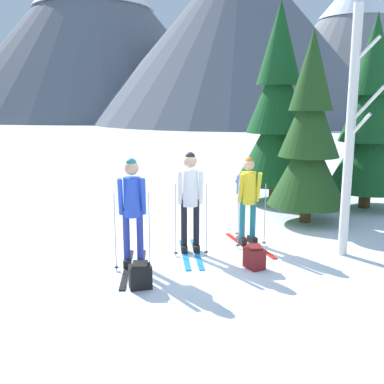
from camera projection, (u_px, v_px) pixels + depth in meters
name	position (u px, v px, depth m)	size (l,w,h in m)	color
ground_plane	(196.00, 254.00, 8.14)	(400.00, 400.00, 0.00)	white
skier_in_blue	(133.00, 206.00, 7.31)	(0.61, 1.79, 1.80)	black
skier_in_white	(190.00, 196.00, 8.01)	(0.61, 1.65, 1.82)	#1E84D1
skier_in_yellow	(248.00, 196.00, 8.50)	(0.73, 1.68, 1.68)	red
pine_tree_near	(309.00, 137.00, 9.90)	(1.74, 1.74, 4.20)	#51381E
pine_tree_mid	(370.00, 122.00, 11.25)	(1.98, 1.98, 4.78)	#51381E
pine_tree_far	(277.00, 112.00, 12.04)	(2.17, 2.17, 5.24)	#51381E
birch_tree_tall	(351.00, 133.00, 7.68)	(0.44, 0.54, 4.24)	silver
backpack_on_snow_front	(254.00, 257.00, 7.40)	(0.35, 0.39, 0.38)	maroon
backpack_on_snow_beside	(140.00, 276.00, 6.62)	(0.36, 0.30, 0.38)	black
mountain_ridge_distant	(140.00, 34.00, 65.37)	(98.96, 58.29, 26.61)	slate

